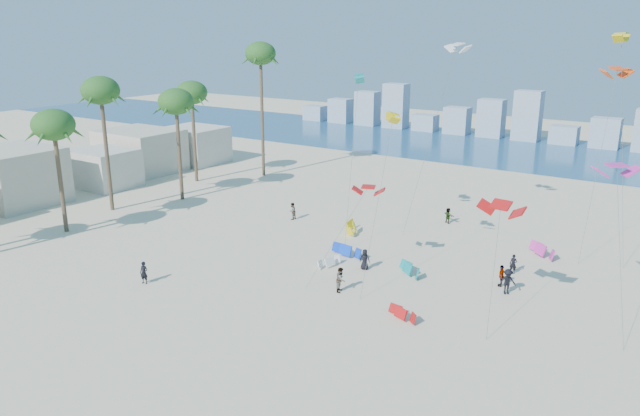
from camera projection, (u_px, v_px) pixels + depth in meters
The scene contains 10 objects.
ground at pixel (142, 328), 38.35m from camera, with size 220.00×220.00×0.00m, color beige.
ocean at pixel (499, 149), 95.85m from camera, with size 220.00×220.00×0.00m, color navy.
kitesurfer_near at pixel (144, 273), 44.82m from camera, with size 0.62×0.41×1.71m, color black.
kitesurfer_mid at pixel (341, 280), 43.46m from camera, with size 0.89×0.69×1.83m, color gray.
kitesurfers_far at pixel (430, 248), 49.96m from camera, with size 24.29×15.86×1.91m.
grounded_kites at pixel (404, 255), 49.41m from camera, with size 18.83×19.08×0.98m.
flying_kites at pixel (538, 123), 43.69m from camera, with size 30.70×22.30×18.42m.
palm_row at pixel (112, 103), 59.74m from camera, with size 8.92×44.80×16.84m.
beachfront_buildings at pixel (87, 165), 72.07m from camera, with size 11.50×43.00×6.00m.
distant_skyline at pixel (512, 121), 103.59m from camera, with size 85.00×3.00×8.40m.
Camera 1 is at (28.58, -22.54, 18.25)m, focal length 33.83 mm.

